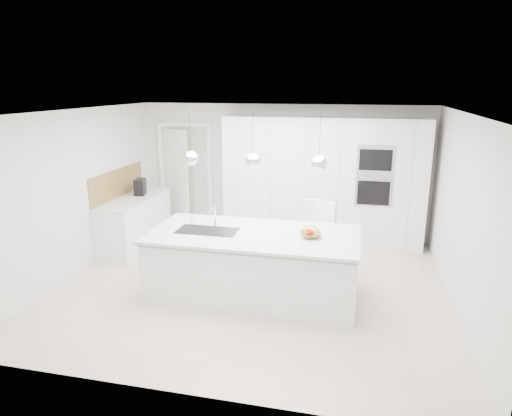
% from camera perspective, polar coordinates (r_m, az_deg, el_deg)
% --- Properties ---
extents(floor, '(5.50, 5.50, 0.00)m').
position_cam_1_polar(floor, '(6.78, -0.58, -9.66)').
color(floor, beige).
rests_on(floor, ground).
extents(wall_back, '(5.50, 0.00, 5.50)m').
position_cam_1_polar(wall_back, '(8.75, 3.26, 4.64)').
color(wall_back, silver).
rests_on(wall_back, ground).
extents(wall_left, '(0.00, 5.00, 5.00)m').
position_cam_1_polar(wall_left, '(7.48, -21.55, 1.77)').
color(wall_left, silver).
rests_on(wall_left, ground).
extents(ceiling, '(5.50, 5.50, 0.00)m').
position_cam_1_polar(ceiling, '(6.16, -0.64, 11.93)').
color(ceiling, white).
rests_on(ceiling, wall_back).
extents(tall_cabinets, '(3.60, 0.60, 2.30)m').
position_cam_1_polar(tall_cabinets, '(8.38, 8.30, 3.34)').
color(tall_cabinets, white).
rests_on(tall_cabinets, floor).
extents(oven_stack, '(0.62, 0.04, 1.05)m').
position_cam_1_polar(oven_stack, '(8.01, 14.60, 3.92)').
color(oven_stack, '#A5A5A8').
rests_on(oven_stack, tall_cabinets).
extents(doorway_frame, '(1.11, 0.08, 2.13)m').
position_cam_1_polar(doorway_frame, '(9.29, -8.75, 3.70)').
color(doorway_frame, white).
rests_on(doorway_frame, floor).
extents(hallway_door, '(0.76, 0.38, 2.00)m').
position_cam_1_polar(hallway_door, '(9.34, -10.29, 3.57)').
color(hallway_door, white).
rests_on(hallway_door, floor).
extents(radiator, '(0.32, 0.04, 1.40)m').
position_cam_1_polar(radiator, '(9.20, -6.88, 2.55)').
color(radiator, white).
rests_on(radiator, floor).
extents(left_base_cabinets, '(0.60, 1.80, 0.86)m').
position_cam_1_polar(left_base_cabinets, '(8.52, -14.86, -1.82)').
color(left_base_cabinets, white).
rests_on(left_base_cabinets, floor).
extents(left_worktop, '(0.62, 1.82, 0.04)m').
position_cam_1_polar(left_worktop, '(8.40, -15.06, 1.12)').
color(left_worktop, silver).
rests_on(left_worktop, left_base_cabinets).
extents(oak_backsplash, '(0.02, 1.80, 0.50)m').
position_cam_1_polar(oak_backsplash, '(8.48, -16.91, 2.98)').
color(oak_backsplash, olive).
rests_on(oak_backsplash, wall_left).
extents(island_base, '(2.80, 1.20, 0.86)m').
position_cam_1_polar(island_base, '(6.32, -0.35, -7.33)').
color(island_base, white).
rests_on(island_base, floor).
extents(island_worktop, '(2.84, 1.40, 0.04)m').
position_cam_1_polar(island_worktop, '(6.21, -0.25, -3.32)').
color(island_worktop, silver).
rests_on(island_worktop, island_base).
extents(island_sink, '(0.84, 0.44, 0.18)m').
position_cam_1_polar(island_sink, '(6.35, -6.07, -3.53)').
color(island_sink, '#3F3F42').
rests_on(island_sink, island_worktop).
extents(island_tap, '(0.02, 0.02, 0.30)m').
position_cam_1_polar(island_tap, '(6.45, -5.14, -1.08)').
color(island_tap, white).
rests_on(island_tap, island_worktop).
extents(pendant_left, '(0.20, 0.20, 0.20)m').
position_cam_1_polar(pendant_left, '(6.16, -8.12, 6.17)').
color(pendant_left, white).
rests_on(pendant_left, ceiling).
extents(pendant_mid, '(0.20, 0.20, 0.20)m').
position_cam_1_polar(pendant_mid, '(5.91, -0.37, 5.94)').
color(pendant_mid, white).
rests_on(pendant_mid, ceiling).
extents(pendant_right, '(0.20, 0.20, 0.20)m').
position_cam_1_polar(pendant_right, '(5.78, 7.90, 5.58)').
color(pendant_right, white).
rests_on(pendant_right, ceiling).
extents(fruit_bowl, '(0.34, 0.34, 0.07)m').
position_cam_1_polar(fruit_bowl, '(6.06, 6.86, -3.37)').
color(fruit_bowl, olive).
rests_on(fruit_bowl, island_worktop).
extents(espresso_machine, '(0.24, 0.31, 0.29)m').
position_cam_1_polar(espresso_machine, '(8.56, -14.29, 2.57)').
color(espresso_machine, black).
rests_on(espresso_machine, left_worktop).
extents(bar_stool_left, '(0.52, 0.61, 1.14)m').
position_cam_1_polar(bar_stool_left, '(7.07, 7.11, -3.76)').
color(bar_stool_left, white).
rests_on(bar_stool_left, floor).
extents(bar_stool_right, '(0.56, 0.64, 1.15)m').
position_cam_1_polar(bar_stool_right, '(6.95, 8.37, -4.09)').
color(bar_stool_right, white).
rests_on(bar_stool_right, floor).
extents(apple_a, '(0.08, 0.08, 0.08)m').
position_cam_1_polar(apple_a, '(6.08, 6.62, -2.93)').
color(apple_a, '#C11B00').
rests_on(apple_a, fruit_bowl).
extents(apple_b, '(0.09, 0.09, 0.09)m').
position_cam_1_polar(apple_b, '(6.01, 6.84, -3.12)').
color(apple_b, '#C11B00').
rests_on(apple_b, fruit_bowl).
extents(apple_c, '(0.07, 0.07, 0.07)m').
position_cam_1_polar(apple_c, '(6.07, 6.58, -3.00)').
color(apple_c, '#C11B00').
rests_on(apple_c, fruit_bowl).
extents(apple_extra_3, '(0.08, 0.08, 0.08)m').
position_cam_1_polar(apple_extra_3, '(6.05, 6.54, -3.03)').
color(apple_extra_3, '#C11B00').
rests_on(apple_extra_3, fruit_bowl).
extents(banana_bunch, '(0.25, 0.18, 0.22)m').
position_cam_1_polar(banana_bunch, '(6.00, 6.75, -2.67)').
color(banana_bunch, yellow).
rests_on(banana_bunch, fruit_bowl).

